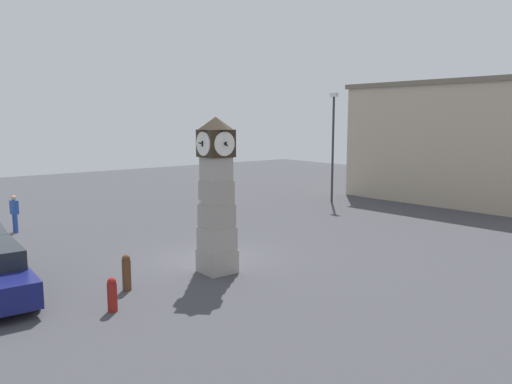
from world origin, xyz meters
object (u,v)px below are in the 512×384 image
(clock_tower, at_px, (217,199))
(bollard_mid_row, at_px, (127,272))
(pedestrian_by_cars, at_px, (225,198))
(bollard_near_tower, at_px, (112,294))
(pedestrian_crossing_lot, at_px, (14,211))
(street_lamp_near_road, at_px, (333,140))

(clock_tower, distance_m, bollard_mid_row, 3.77)
(clock_tower, relative_size, pedestrian_by_cars, 3.39)
(bollard_near_tower, height_order, bollard_mid_row, bollard_mid_row)
(clock_tower, distance_m, pedestrian_crossing_lot, 11.63)
(bollard_mid_row, bearing_deg, pedestrian_crossing_lot, -176.24)
(bollard_mid_row, height_order, pedestrian_by_cars, pedestrian_by_cars)
(clock_tower, distance_m, street_lamp_near_road, 15.98)
(pedestrian_by_cars, distance_m, street_lamp_near_road, 8.21)
(bollard_near_tower, relative_size, pedestrian_crossing_lot, 0.55)
(street_lamp_near_road, bearing_deg, bollard_mid_row, -66.45)
(pedestrian_crossing_lot, relative_size, pedestrian_by_cars, 1.12)
(street_lamp_near_road, bearing_deg, clock_tower, -61.19)
(bollard_mid_row, distance_m, street_lamp_near_road, 19.01)
(bollard_mid_row, bearing_deg, bollard_near_tower, -36.95)
(bollard_near_tower, distance_m, pedestrian_crossing_lot, 12.03)
(bollard_near_tower, xyz_separation_m, pedestrian_crossing_lot, (-12.02, 0.33, 0.52))
(bollard_near_tower, relative_size, bollard_mid_row, 0.85)
(clock_tower, xyz_separation_m, bollard_mid_row, (-0.20, -3.20, -1.98))
(clock_tower, height_order, street_lamp_near_road, street_lamp_near_road)
(bollard_near_tower, distance_m, pedestrian_by_cars, 14.41)
(pedestrian_by_cars, bearing_deg, bollard_near_tower, -47.38)
(clock_tower, bearing_deg, pedestrian_by_cars, 143.42)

